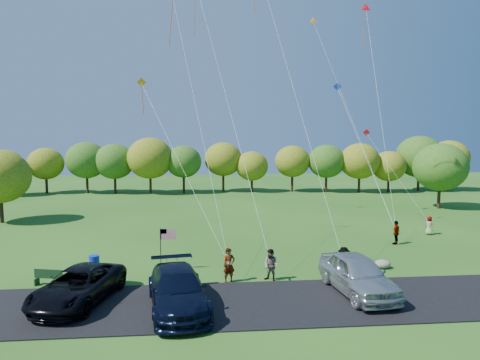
% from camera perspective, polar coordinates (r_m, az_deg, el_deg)
% --- Properties ---
extents(ground, '(140.00, 140.00, 0.00)m').
position_cam_1_polar(ground, '(25.55, 2.00, -12.77)').
color(ground, '#205117').
rests_on(ground, ground).
extents(asphalt_lane, '(44.00, 6.00, 0.06)m').
position_cam_1_polar(asphalt_lane, '(21.82, 3.39, -15.99)').
color(asphalt_lane, black).
rests_on(asphalt_lane, ground).
extents(treeline, '(75.55, 27.87, 8.27)m').
position_cam_1_polar(treeline, '(60.05, -3.43, 2.55)').
color(treeline, '#3C2516').
rests_on(treeline, ground).
extents(minivan_dark, '(4.11, 6.48, 1.66)m').
position_cam_1_polar(minivan_dark, '(22.83, -20.79, -13.06)').
color(minivan_dark, black).
rests_on(minivan_dark, asphalt_lane).
extents(minivan_navy, '(3.50, 6.61, 1.82)m').
position_cam_1_polar(minivan_navy, '(20.90, -8.33, -14.27)').
color(minivan_navy, black).
rests_on(minivan_navy, asphalt_lane).
extents(minivan_silver, '(3.01, 6.09, 2.00)m').
position_cam_1_polar(minivan_silver, '(23.39, 15.39, -12.00)').
color(minivan_silver, '#ADB2B8').
rests_on(minivan_silver, asphalt_lane).
extents(flyer_a, '(0.83, 0.69, 1.95)m').
position_cam_1_polar(flyer_a, '(24.35, -1.47, -11.30)').
color(flyer_a, '#4C4C59').
rests_on(flyer_a, ground).
extents(flyer_b, '(1.12, 1.10, 1.82)m').
position_cam_1_polar(flyer_b, '(24.63, 4.16, -11.26)').
color(flyer_b, '#4C4C59').
rests_on(flyer_b, ground).
extents(flyer_c, '(1.23, 0.74, 1.85)m').
position_cam_1_polar(flyer_c, '(25.64, 13.66, -10.70)').
color(flyer_c, '#4C4C59').
rests_on(flyer_c, ground).
extents(flyer_d, '(1.08, 1.05, 1.82)m').
position_cam_1_polar(flyer_d, '(34.72, 20.10, -6.59)').
color(flyer_d, '#4C4C59').
rests_on(flyer_d, ground).
extents(flyer_e, '(0.88, 0.90, 1.56)m').
position_cam_1_polar(flyer_e, '(39.14, 23.92, -5.57)').
color(flyer_e, '#4C4C59').
rests_on(flyer_e, ground).
extents(park_bench, '(1.63, 0.64, 0.92)m').
position_cam_1_polar(park_bench, '(26.20, -24.11, -11.68)').
color(park_bench, black).
rests_on(park_bench, ground).
extents(trash_barrel, '(0.62, 0.62, 0.93)m').
position_cam_1_polar(trash_barrel, '(27.97, -18.86, -10.44)').
color(trash_barrel, '#0C24BA').
rests_on(trash_barrel, ground).
extents(flag_assembly, '(0.97, 0.63, 2.63)m').
position_cam_1_polar(flag_assembly, '(26.43, -9.93, -7.75)').
color(flag_assembly, black).
rests_on(flag_assembly, ground).
extents(boulder_near, '(1.18, 0.93, 0.59)m').
position_cam_1_polar(boulder_near, '(26.67, 13.88, -11.47)').
color(boulder_near, gray).
rests_on(boulder_near, ground).
extents(boulder_far, '(1.00, 0.84, 0.52)m').
position_cam_1_polar(boulder_far, '(28.45, 18.46, -10.58)').
color(boulder_far, gray).
rests_on(boulder_far, ground).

